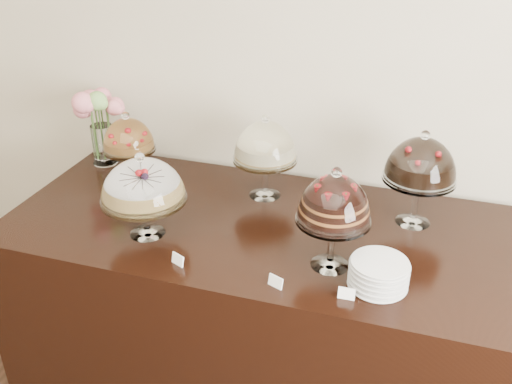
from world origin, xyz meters
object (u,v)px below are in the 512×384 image
(plate_stack, at_px, (379,274))
(display_counter, at_px, (259,305))
(cake_stand_cheesecake, at_px, (265,145))
(cake_stand_fruit_tart, at_px, (128,138))
(flower_vase, at_px, (98,115))
(cake_stand_sugar_sponge, at_px, (142,184))
(cake_stand_choco_layer, at_px, (334,203))
(cake_stand_dark_choco, at_px, (421,164))

(plate_stack, bearing_deg, display_counter, 152.13)
(cake_stand_cheesecake, bearing_deg, cake_stand_fruit_tart, -178.78)
(cake_stand_fruit_tart, distance_m, flower_vase, 0.24)
(display_counter, xyz_separation_m, cake_stand_fruit_tart, (-0.75, 0.24, 0.66))
(flower_vase, bearing_deg, plate_stack, -22.54)
(cake_stand_sugar_sponge, xyz_separation_m, cake_stand_choco_layer, (0.78, 0.01, 0.04))
(cake_stand_dark_choco, xyz_separation_m, cake_stand_fruit_tart, (-1.38, 0.02, -0.07))
(cake_stand_choco_layer, relative_size, cake_stand_cheesecake, 1.04)
(display_counter, distance_m, cake_stand_choco_layer, 0.83)
(plate_stack, bearing_deg, cake_stand_dark_choco, 79.98)
(cake_stand_choco_layer, bearing_deg, cake_stand_fruit_tart, 157.68)
(cake_stand_dark_choco, distance_m, plate_stack, 0.56)
(cake_stand_cheesecake, xyz_separation_m, cake_stand_dark_choco, (0.68, -0.04, 0.02))
(cake_stand_dark_choco, bearing_deg, cake_stand_sugar_sponge, -157.70)
(flower_vase, relative_size, plate_stack, 1.98)
(flower_vase, bearing_deg, cake_stand_fruit_tart, -24.02)
(cake_stand_choco_layer, bearing_deg, flower_vase, 157.40)
(cake_stand_fruit_tart, bearing_deg, cake_stand_cheesecake, 1.22)
(cake_stand_cheesecake, distance_m, plate_stack, 0.83)
(display_counter, relative_size, cake_stand_dark_choco, 5.17)
(cake_stand_choco_layer, height_order, cake_stand_dark_choco, cake_stand_dark_choco)
(cake_stand_choco_layer, relative_size, cake_stand_fruit_tart, 1.22)
(cake_stand_sugar_sponge, distance_m, cake_stand_dark_choco, 1.14)
(cake_stand_sugar_sponge, bearing_deg, cake_stand_choco_layer, 0.59)
(cake_stand_choco_layer, bearing_deg, plate_stack, -22.11)
(cake_stand_fruit_tart, bearing_deg, cake_stand_sugar_sponge, -55.02)
(cake_stand_choco_layer, bearing_deg, cake_stand_cheesecake, 130.97)
(display_counter, xyz_separation_m, cake_stand_sugar_sponge, (-0.43, -0.22, 0.68))
(display_counter, xyz_separation_m, plate_stack, (0.54, -0.29, 0.50))
(cake_stand_dark_choco, height_order, cake_stand_fruit_tart, cake_stand_dark_choco)
(cake_stand_sugar_sponge, relative_size, cake_stand_choco_layer, 0.89)
(cake_stand_sugar_sponge, distance_m, flower_vase, 0.77)
(cake_stand_sugar_sponge, height_order, flower_vase, flower_vase)
(display_counter, xyz_separation_m, flower_vase, (-0.96, 0.34, 0.72))
(cake_stand_sugar_sponge, relative_size, flower_vase, 0.88)
(cake_stand_choco_layer, relative_size, cake_stand_dark_choco, 0.98)
(cake_stand_fruit_tart, bearing_deg, flower_vase, 155.98)
(cake_stand_fruit_tart, xyz_separation_m, plate_stack, (1.29, -0.53, -0.15))
(flower_vase, xyz_separation_m, plate_stack, (1.50, -0.62, -0.21))
(cake_stand_choco_layer, distance_m, flower_vase, 1.42)
(cake_stand_dark_choco, xyz_separation_m, flower_vase, (-1.59, 0.12, -0.01))
(cake_stand_cheesecake, distance_m, cake_stand_fruit_tart, 0.69)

